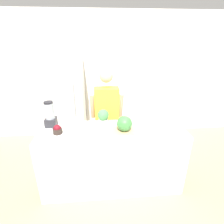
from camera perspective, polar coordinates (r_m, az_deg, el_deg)
ground_plane at (r=2.74m, az=0.69°, el=-26.53°), size 14.00×14.00×0.00m
wall_back at (r=3.81m, az=-2.13°, el=11.05°), size 8.00×0.06×2.60m
counter_island at (r=2.64m, az=0.06°, el=-14.75°), size 1.98×0.62×0.93m
refrigerator at (r=3.57m, az=-14.65°, el=2.87°), size 0.70×0.74×1.80m
person at (r=2.97m, az=-1.72°, el=-1.56°), size 0.53×0.26×1.65m
cutting_board at (r=2.36m, az=3.88°, el=-6.07°), size 0.34×0.26×0.01m
watermelon at (r=2.30m, az=4.11°, el=-3.80°), size 0.21×0.21×0.21m
bowl_cherries at (r=2.38m, az=-17.40°, el=-5.53°), size 0.12×0.12×0.12m
bowl_cream at (r=2.38m, az=-13.11°, el=-5.32°), size 0.12×0.12×0.11m
blender at (r=2.56m, az=-19.59°, el=-0.96°), size 0.15×0.15×0.37m
potted_plant at (r=2.48m, az=-2.87°, el=-1.62°), size 0.16×0.16×0.23m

